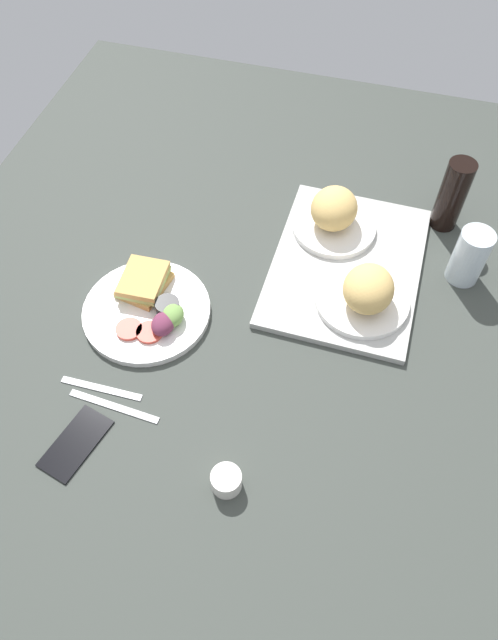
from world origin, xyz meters
The scene contains 11 objects.
ground_plane centered at (0.00, 0.00, -1.50)cm, with size 190.00×150.00×3.00cm, color #383D38.
serving_tray centered at (-20.99, 19.81, 0.80)cm, with size 45.00×33.00×1.60cm, color #B2B2AD.
bread_plate_near centered at (-31.50, 14.34, 5.66)cm, with size 19.89×19.89×9.95cm.
bread_plate_far centered at (-10.54, 25.30, 5.52)cm, with size 20.50×20.50×9.84cm.
plate_with_salad centered at (2.80, -19.22, 1.74)cm, with size 27.62×27.62×5.40cm.
drinking_glass centered at (-25.64, 45.51, 6.76)cm, with size 7.37×7.37×13.52cm, color silver.
soda_bottle centered at (-41.42, 39.87, 9.16)cm, with size 6.40×6.40×18.32cm, color black.
espresso_cup centered at (35.53, 8.17, 2.00)cm, with size 5.60×5.60×4.00cm, color silver.
fork centered at (23.47, -21.64, 0.25)cm, with size 17.00×1.40×0.50cm, color #B7B7BC.
knife centered at (26.47, -17.64, 0.25)cm, with size 19.00×1.40×0.50cm, color #B7B7BC.
cell_phone centered at (35.61, -21.50, 0.40)cm, with size 14.40×7.20×0.80cm, color black.
Camera 1 is at (71.07, 22.30, 105.09)cm, focal length 33.47 mm.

